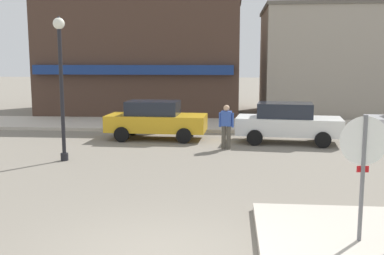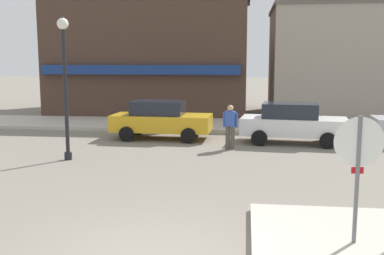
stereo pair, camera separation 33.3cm
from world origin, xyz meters
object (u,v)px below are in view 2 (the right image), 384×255
(parked_car_nearest, at_px, (161,119))
(parked_car_second, at_px, (293,123))
(stop_sign, at_px, (358,163))
(pedestrian_crossing_near, at_px, (230,126))
(lamp_post, at_px, (65,68))

(parked_car_nearest, xyz_separation_m, parked_car_second, (5.25, -0.37, 0.00))
(parked_car_nearest, bearing_deg, stop_sign, -63.13)
(parked_car_second, bearing_deg, parked_car_nearest, 175.94)
(stop_sign, height_order, parked_car_nearest, stop_sign)
(parked_car_nearest, distance_m, pedestrian_crossing_near, 3.47)
(stop_sign, bearing_deg, parked_car_second, 90.20)
(stop_sign, height_order, parked_car_second, stop_sign)
(lamp_post, xyz_separation_m, pedestrian_crossing_near, (5.14, 2.33, -2.09))
(stop_sign, xyz_separation_m, pedestrian_crossing_near, (-2.39, 8.52, -0.65))
(stop_sign, xyz_separation_m, parked_car_second, (-0.03, 10.05, -0.71))
(lamp_post, relative_size, parked_car_second, 1.09)
(stop_sign, height_order, pedestrian_crossing_near, stop_sign)
(parked_car_nearest, xyz_separation_m, pedestrian_crossing_near, (2.89, -1.91, 0.06))
(lamp_post, xyz_separation_m, parked_car_second, (7.50, 3.87, -2.15))
(lamp_post, height_order, parked_car_nearest, lamp_post)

